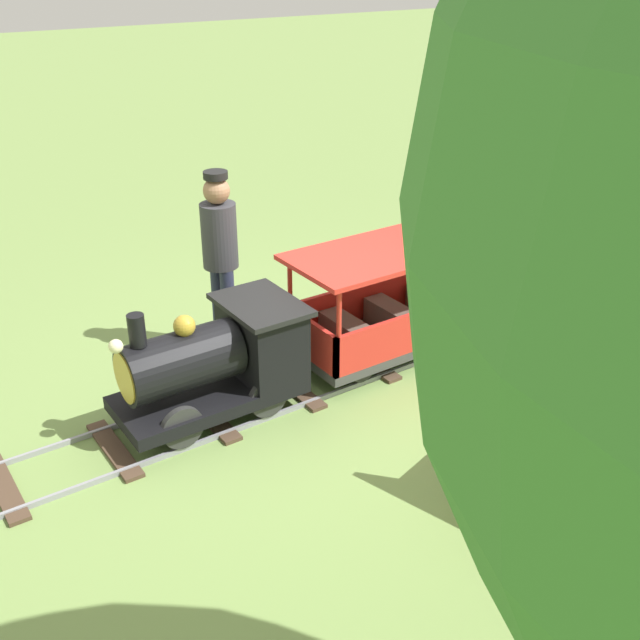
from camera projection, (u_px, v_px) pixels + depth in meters
name	position (u px, v px, depth m)	size (l,w,h in m)	color
ground_plane	(322.00, 378.00, 6.30)	(60.00, 60.00, 0.00)	#75934C
track	(331.00, 373.00, 6.34)	(0.79, 6.05, 0.04)	gray
locomotive	(219.00, 359.00, 5.62)	(0.75, 1.45, 0.97)	black
passenger_car	(415.00, 304.00, 6.62)	(0.85, 2.35, 0.97)	#3F3F3F
conductor_person	(220.00, 249.00, 6.33)	(0.30, 0.30, 1.62)	#282D47
park_bench	(561.00, 468.00, 4.56)	(1.36, 0.74, 0.82)	olive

